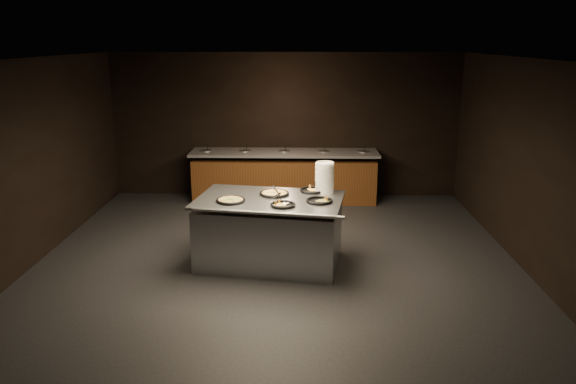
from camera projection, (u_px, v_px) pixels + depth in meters
The scene contains 11 objects.
room at pixel (275, 171), 7.50m from camera, with size 7.02×8.02×2.92m.
salad_bar at pixel (284, 179), 11.20m from camera, with size 3.70×0.83×1.18m.
serving_counter at pixel (270, 233), 8.04m from camera, with size 2.21×1.61×0.98m.
plate_stack at pixel (325, 177), 8.20m from camera, with size 0.27×0.27×0.44m, color white.
pan_veggie_whole at pixel (231, 200), 7.75m from camera, with size 0.41×0.41×0.04m.
pan_cheese_whole at pixel (274, 193), 8.10m from camera, with size 0.43×0.43×0.04m.
pan_cheese_slices_a at pixel (312, 190), 8.27m from camera, with size 0.37×0.37×0.04m.
pan_cheese_slices_b at pixel (283, 205), 7.55m from camera, with size 0.34×0.34×0.04m.
pan_veggie_slices at pixel (319, 201), 7.74m from camera, with size 0.37×0.37×0.04m.
server_left at pixel (275, 192), 7.95m from camera, with size 0.25×0.27×0.17m.
server_right at pixel (279, 198), 7.66m from camera, with size 0.27×0.24×0.16m.
Camera 1 is at (0.37, -7.30, 3.17)m, focal length 35.00 mm.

